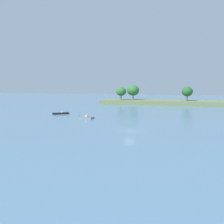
% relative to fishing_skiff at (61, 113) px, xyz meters
% --- Properties ---
extents(ground_plane, '(400.00, 400.00, 0.00)m').
position_rel_fishing_skiff_xyz_m(ground_plane, '(28.62, -24.56, -0.26)').
color(ground_plane, slate).
extents(treeline_island, '(87.73, 16.07, 9.32)m').
position_rel_fishing_skiff_xyz_m(treeline_island, '(41.02, 52.77, 1.81)').
color(treeline_island, '#66754C').
rests_on(treeline_island, ground).
extents(fishing_skiff, '(4.70, 4.69, 0.97)m').
position_rel_fishing_skiff_xyz_m(fishing_skiff, '(0.00, 0.00, 0.00)').
color(fishing_skiff, black).
rests_on(fishing_skiff, ground).
extents(small_motorboat, '(4.89, 2.81, 1.01)m').
position_rel_fishing_skiff_xyz_m(small_motorboat, '(12.10, -8.16, 0.02)').
color(small_motorboat, slate).
rests_on(small_motorboat, ground).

